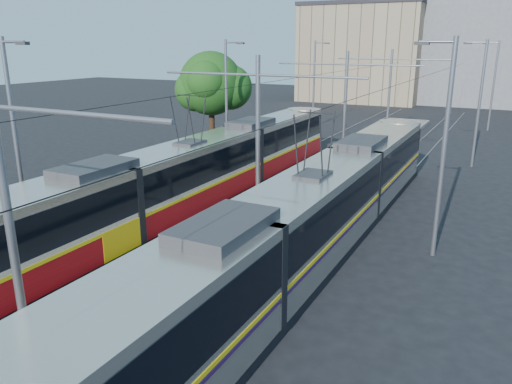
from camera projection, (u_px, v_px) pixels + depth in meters
The scene contains 13 objects.
ground at pixel (140, 303), 15.53m from camera, with size 160.00×160.00×0.00m, color black.
platform at pixel (326, 175), 29.94m from camera, with size 4.00×50.00×0.30m, color gray.
tactile_strip_left at pixel (304, 170), 30.53m from camera, with size 0.70×50.00×0.01m, color gray.
tactile_strip_right at pixel (350, 175), 29.25m from camera, with size 0.70×50.00×0.01m, color gray.
rails at pixel (326, 177), 29.98m from camera, with size 8.71×70.00×0.03m.
tram_left at pixel (191, 177), 23.53m from camera, with size 2.43×30.07×5.50m.
tram_right at pixel (312, 215), 17.84m from camera, with size 2.43×30.14×5.50m.
catenary at pixel (311, 107), 26.26m from camera, with size 9.20×70.00×7.00m.
street_lamps at pixel (350, 101), 32.18m from camera, with size 15.18×38.22×8.00m.
shelter at pixel (335, 163), 27.15m from camera, with size 0.66×1.05×2.28m.
tree at pixel (216, 85), 35.69m from camera, with size 4.99×4.61×7.25m.
building_left at pixel (365, 53), 69.09m from camera, with size 16.32×12.24×13.00m.
building_centre at pixel (496, 38), 64.88m from camera, with size 18.36×14.28×16.77m.
Camera 1 is at (9.61, -10.66, 7.75)m, focal length 35.00 mm.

